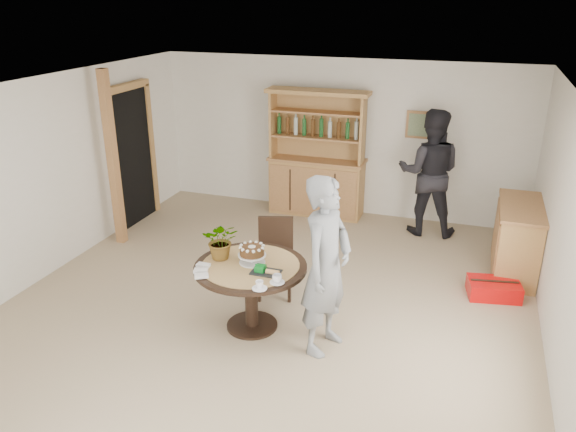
# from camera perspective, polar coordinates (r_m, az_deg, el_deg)

# --- Properties ---
(ground) EXTENTS (7.00, 7.00, 0.00)m
(ground) POSITION_cam_1_polar(r_m,az_deg,el_deg) (6.55, -2.53, -9.82)
(ground) COLOR tan
(ground) RESTS_ON ground
(room_shell) EXTENTS (6.04, 7.04, 2.52)m
(room_shell) POSITION_cam_1_polar(r_m,az_deg,el_deg) (5.84, -2.76, 4.93)
(room_shell) COLOR white
(room_shell) RESTS_ON ground
(doorway) EXTENTS (0.13, 1.10, 2.18)m
(doorway) POSITION_cam_1_polar(r_m,az_deg,el_deg) (9.06, -15.60, 6.10)
(doorway) COLOR black
(doorway) RESTS_ON ground
(pine_post) EXTENTS (0.12, 0.12, 2.50)m
(pine_post) POSITION_cam_1_polar(r_m,az_deg,el_deg) (8.26, -17.38, 5.47)
(pine_post) COLOR #B57A4C
(pine_post) RESTS_ON ground
(hutch) EXTENTS (1.62, 0.54, 2.04)m
(hutch) POSITION_cam_1_polar(r_m,az_deg,el_deg) (9.17, 2.96, 4.36)
(hutch) COLOR tan
(hutch) RESTS_ON ground
(sideboard) EXTENTS (0.54, 1.26, 0.94)m
(sideboard) POSITION_cam_1_polar(r_m,az_deg,el_deg) (7.80, 22.26, -2.22)
(sideboard) COLOR tan
(sideboard) RESTS_ON ground
(dining_table) EXTENTS (1.20, 1.20, 0.76)m
(dining_table) POSITION_cam_1_polar(r_m,az_deg,el_deg) (6.02, -3.80, -6.27)
(dining_table) COLOR black
(dining_table) RESTS_ON ground
(dining_chair) EXTENTS (0.52, 0.52, 0.95)m
(dining_chair) POSITION_cam_1_polar(r_m,az_deg,el_deg) (6.75, -1.29, -3.64)
(dining_chair) COLOR black
(dining_chair) RESTS_ON ground
(birthday_cake) EXTENTS (0.30, 0.30, 0.20)m
(birthday_cake) POSITION_cam_1_polar(r_m,az_deg,el_deg) (5.94, -3.68, -3.68)
(birthday_cake) COLOR white
(birthday_cake) RESTS_ON dining_table
(flower_vase) EXTENTS (0.47, 0.44, 0.42)m
(flower_vase) POSITION_cam_1_polar(r_m,az_deg,el_deg) (6.03, -6.78, -2.45)
(flower_vase) COLOR #3F7233
(flower_vase) RESTS_ON dining_table
(gift_tray) EXTENTS (0.30, 0.20, 0.08)m
(gift_tray) POSITION_cam_1_polar(r_m,az_deg,el_deg) (5.76, -2.33, -5.56)
(gift_tray) COLOR black
(gift_tray) RESTS_ON dining_table
(coffee_cup_a) EXTENTS (0.15, 0.15, 0.09)m
(coffee_cup_a) POSITION_cam_1_polar(r_m,az_deg,el_deg) (5.57, -1.11, -6.42)
(coffee_cup_a) COLOR white
(coffee_cup_a) RESTS_ON dining_table
(coffee_cup_b) EXTENTS (0.15, 0.15, 0.08)m
(coffee_cup_b) POSITION_cam_1_polar(r_m,az_deg,el_deg) (5.47, -2.91, -7.06)
(coffee_cup_b) COLOR white
(coffee_cup_b) RESTS_ON dining_table
(napkins) EXTENTS (0.24, 0.33, 0.03)m
(napkins) POSITION_cam_1_polar(r_m,az_deg,el_deg) (5.85, -8.75, -5.49)
(napkins) COLOR white
(napkins) RESTS_ON dining_table
(teen_boy) EXTENTS (0.60, 0.77, 1.85)m
(teen_boy) POSITION_cam_1_polar(r_m,az_deg,el_deg) (5.54, 3.91, -5.11)
(teen_boy) COLOR gray
(teen_boy) RESTS_ON ground
(adult_person) EXTENTS (0.97, 0.78, 1.90)m
(adult_person) POSITION_cam_1_polar(r_m,az_deg,el_deg) (8.57, 14.15, 4.29)
(adult_person) COLOR black
(adult_person) RESTS_ON ground
(red_suitcase) EXTENTS (0.66, 0.50, 0.21)m
(red_suitcase) POSITION_cam_1_polar(r_m,az_deg,el_deg) (7.27, 20.16, -6.96)
(red_suitcase) COLOR red
(red_suitcase) RESTS_ON ground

